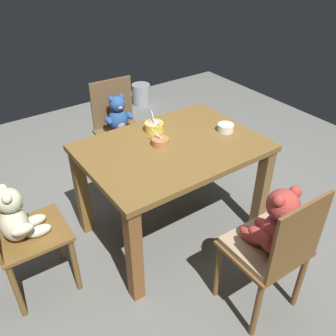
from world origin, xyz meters
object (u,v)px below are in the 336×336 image
at_px(porridge_bowl_terracotta_center, 160,142).
at_px(metal_pail, 141,94).
at_px(teddy_chair_far_center, 119,122).
at_px(porridge_bowl_yellow_far_center, 154,127).
at_px(porridge_bowl_white_near_right, 226,128).
at_px(dining_table, 172,162).
at_px(teddy_chair_near_front, 274,235).
at_px(teddy_chair_near_left, 18,226).

xyz_separation_m(porridge_bowl_terracotta_center, metal_pail, (1.11, 2.10, -0.64)).
bearing_deg(porridge_bowl_terracotta_center, teddy_chair_far_center, 81.81).
bearing_deg(porridge_bowl_yellow_far_center, porridge_bowl_white_near_right, -35.52).
bearing_deg(porridge_bowl_white_near_right, porridge_bowl_terracotta_center, 167.78).
bearing_deg(porridge_bowl_terracotta_center, porridge_bowl_yellow_far_center, 68.22).
bearing_deg(dining_table, porridge_bowl_white_near_right, -7.20).
relative_size(teddy_chair_near_front, porridge_bowl_white_near_right, 7.90).
bearing_deg(porridge_bowl_white_near_right, teddy_chair_near_front, -114.85).
bearing_deg(metal_pail, porridge_bowl_yellow_far_center, -118.51).
height_order(teddy_chair_near_left, porridge_bowl_terracotta_center, teddy_chair_near_left).
height_order(dining_table, teddy_chair_near_left, teddy_chair_near_left).
bearing_deg(porridge_bowl_yellow_far_center, dining_table, -93.21).
bearing_deg(porridge_bowl_white_near_right, metal_pail, 74.23).
distance_m(teddy_chair_near_front, porridge_bowl_white_near_right, 0.92).
bearing_deg(teddy_chair_far_center, dining_table, 0.15).
bearing_deg(porridge_bowl_white_near_right, dining_table, 172.80).
height_order(teddy_chair_near_front, teddy_chair_near_left, teddy_chair_near_front).
bearing_deg(teddy_chair_near_left, metal_pail, 46.84).
bearing_deg(teddy_chair_near_front, dining_table, 4.64).
relative_size(teddy_chair_near_front, porridge_bowl_yellow_far_center, 6.50).
distance_m(dining_table, porridge_bowl_white_near_right, 0.46).
relative_size(teddy_chair_near_left, porridge_bowl_white_near_right, 7.69).
bearing_deg(dining_table, teddy_chair_near_front, -86.63).
bearing_deg(teddy_chair_near_front, teddy_chair_far_center, 1.10).
bearing_deg(teddy_chair_far_center, teddy_chair_near_left, -49.53).
bearing_deg(porridge_bowl_terracotta_center, porridge_bowl_white_near_right, -12.22).
xyz_separation_m(teddy_chair_near_left, metal_pail, (2.10, 2.10, -0.42)).
bearing_deg(metal_pail, dining_table, -116.03).
height_order(dining_table, teddy_chair_far_center, teddy_chair_far_center).
distance_m(teddy_chair_far_center, teddy_chair_near_left, 1.38).
xyz_separation_m(teddy_chair_near_front, metal_pail, (1.00, 3.02, -0.46)).
height_order(porridge_bowl_yellow_far_center, metal_pail, porridge_bowl_yellow_far_center).
relative_size(dining_table, teddy_chair_near_front, 1.31).
height_order(dining_table, metal_pail, dining_table).
bearing_deg(dining_table, porridge_bowl_terracotta_center, 140.05).
bearing_deg(teddy_chair_far_center, metal_pail, 145.90).
height_order(porridge_bowl_terracotta_center, porridge_bowl_white_near_right, porridge_bowl_terracotta_center).
height_order(teddy_chair_far_center, porridge_bowl_yellow_far_center, teddy_chair_far_center).
height_order(teddy_chair_near_left, metal_pail, teddy_chair_near_left).
xyz_separation_m(teddy_chair_far_center, porridge_bowl_white_near_right, (0.37, -0.93, 0.24)).
relative_size(dining_table, teddy_chair_far_center, 1.34).
height_order(dining_table, porridge_bowl_terracotta_center, porridge_bowl_terracotta_center).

